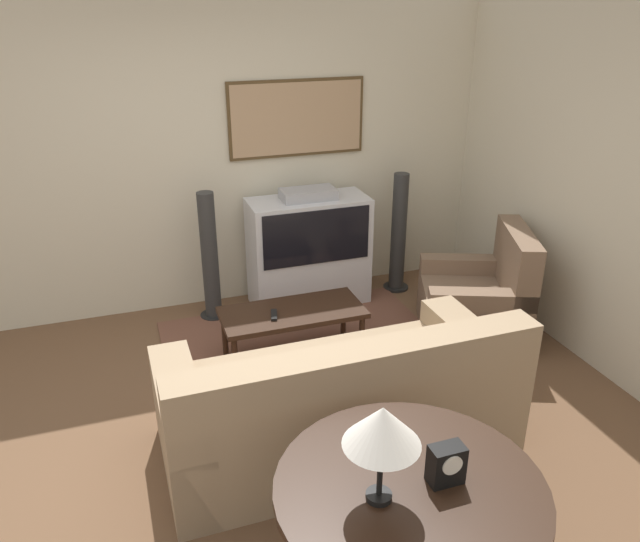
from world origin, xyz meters
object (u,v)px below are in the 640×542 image
armchair (478,301)px  mantel_clock (446,464)px  coffee_table (292,315)px  tv (309,250)px  speaker_tower_left (210,260)px  speaker_tower_right (398,236)px  table_lamp (382,428)px  couch (340,404)px  console_table (410,497)px

armchair → mantel_clock: armchair is taller
armchair → coffee_table: bearing=-72.2°
tv → coffee_table: size_ratio=1.00×
coffee_table → speaker_tower_left: (-0.46, 0.90, 0.17)m
speaker_tower_right → mantel_clock: bearing=-112.5°
coffee_table → speaker_tower_left: speaker_tower_left is taller
table_lamp → mantel_clock: 0.41m
coffee_table → mantel_clock: mantel_clock is taller
tv → speaker_tower_left: (-0.89, -0.00, 0.03)m
couch → mantel_clock: size_ratio=11.87×
armchair → speaker_tower_right: size_ratio=0.95×
couch → console_table: bearing=83.9°
coffee_table → table_lamp: bearing=-97.6°
tv → console_table: bearing=-100.2°
couch → speaker_tower_left: speaker_tower_left is taller
table_lamp → speaker_tower_right: 3.58m
couch → console_table: (-0.11, -1.14, 0.34)m
tv → speaker_tower_left: speaker_tower_left is taller
console_table → speaker_tower_left: bearing=95.8°
couch → table_lamp: (-0.27, -1.16, 0.76)m
armchair → coffee_table: 1.57m
couch → coffee_table: bearing=-91.8°
console_table → coffee_table: bearing=86.4°
couch → console_table: couch is taller
coffee_table → table_lamp: table_lamp is taller
armchair → mantel_clock: bearing=-14.0°
coffee_table → mantel_clock: bearing=-89.8°
armchair → speaker_tower_left: bearing=-94.5°
couch → console_table: size_ratio=1.82×
console_table → speaker_tower_left: size_ratio=1.03×
couch → mantel_clock: bearing=91.3°
coffee_table → mantel_clock: size_ratio=6.03×
console_table → table_lamp: 0.45m
tv → armchair: bearing=-41.7°
table_lamp → speaker_tower_right: bearing=63.0°
speaker_tower_left → speaker_tower_right: bearing=0.0°
armchair → table_lamp: (-1.87, -2.14, 0.78)m
armchair → coffee_table: size_ratio=1.00×
console_table → mantel_clock: mantel_clock is taller
couch → mantel_clock: 1.26m
coffee_table → speaker_tower_right: speaker_tower_right is taller
tv → speaker_tower_right: bearing=-0.1°
table_lamp → speaker_tower_right: size_ratio=0.40×
coffee_table → couch: bearing=-91.4°
tv → armchair: tv is taller
console_table → mantel_clock: 0.21m
table_lamp → speaker_tower_left: 3.20m
armchair → speaker_tower_left: (-2.03, 1.01, 0.25)m
armchair → table_lamp: bearing=-19.0°
couch → speaker_tower_right: (1.34, 1.99, 0.22)m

